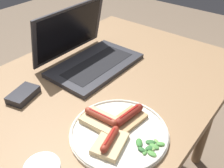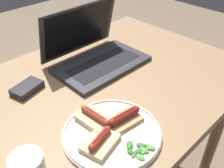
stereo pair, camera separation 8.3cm
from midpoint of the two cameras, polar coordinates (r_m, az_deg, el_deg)
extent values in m
cube|color=#93704C|center=(0.97, -4.30, -0.01)|extent=(1.09, 0.80, 0.04)
cylinder|color=#93704C|center=(1.62, -1.12, 1.44)|extent=(0.05, 0.05, 0.66)
cylinder|color=#93704C|center=(1.39, 19.47, -7.76)|extent=(0.05, 0.05, 0.66)
cube|color=#2D2D33|center=(1.03, -6.07, 4.26)|extent=(0.37, 0.23, 0.02)
cube|color=black|center=(1.02, -5.55, 4.47)|extent=(0.31, 0.12, 0.00)
cube|color=#2D2D33|center=(1.07, -11.88, 11.78)|extent=(0.37, 0.05, 0.21)
cube|color=black|center=(1.07, -11.73, 11.78)|extent=(0.34, 0.04, 0.18)
cylinder|color=silver|center=(0.74, -1.65, -11.22)|extent=(0.29, 0.29, 0.01)
torus|color=silver|center=(0.73, -1.66, -10.84)|extent=(0.29, 0.29, 0.01)
cube|color=#D6B784|center=(0.70, -3.99, -13.54)|extent=(0.12, 0.10, 0.02)
cylinder|color=maroon|center=(0.68, -4.05, -12.55)|extent=(0.08, 0.04, 0.02)
sphere|color=maroon|center=(0.66, -5.61, -14.75)|extent=(0.02, 0.02, 0.02)
sphere|color=maroon|center=(0.71, -2.62, -10.48)|extent=(0.02, 0.02, 0.02)
cylinder|color=red|center=(0.68, -4.09, -11.98)|extent=(0.06, 0.02, 0.01)
cube|color=#D6B784|center=(0.76, -5.80, -8.57)|extent=(0.08, 0.12, 0.02)
cylinder|color=#9E3D28|center=(0.74, -5.89, -7.52)|extent=(0.03, 0.10, 0.02)
sphere|color=#9E3D28|center=(0.77, -8.62, -6.11)|extent=(0.02, 0.02, 0.02)
sphere|color=#9E3D28|center=(0.72, -2.95, -9.01)|extent=(0.02, 0.02, 0.02)
cylinder|color=red|center=(0.74, -5.93, -6.95)|extent=(0.01, 0.08, 0.01)
cube|color=tan|center=(0.76, 0.73, -8.18)|extent=(0.11, 0.08, 0.01)
cylinder|color=maroon|center=(0.75, 0.75, -7.16)|extent=(0.10, 0.03, 0.02)
sphere|color=maroon|center=(0.78, 3.15, -5.48)|extent=(0.02, 0.02, 0.02)
sphere|color=maroon|center=(0.73, -1.84, -8.94)|extent=(0.02, 0.02, 0.02)
cylinder|color=red|center=(0.74, 0.75, -6.47)|extent=(0.08, 0.01, 0.01)
ellipsoid|color=#2D662D|center=(0.71, 5.39, -13.23)|extent=(0.03, 0.03, 0.01)
ellipsoid|color=#4C8E3D|center=(0.68, 3.94, -15.49)|extent=(0.02, 0.02, 0.01)
ellipsoid|color=#709E4C|center=(0.71, 6.75, -12.97)|extent=(0.02, 0.02, 0.00)
ellipsoid|color=#709E4C|center=(0.70, 5.82, -14.23)|extent=(0.03, 0.03, 0.01)
ellipsoid|color=#4C8E3D|center=(0.68, 5.57, -15.69)|extent=(0.02, 0.03, 0.01)
ellipsoid|color=#2D662D|center=(0.69, 3.25, -14.89)|extent=(0.01, 0.02, 0.01)
ellipsoid|color=#4C8E3D|center=(0.70, 6.19, -14.16)|extent=(0.02, 0.03, 0.01)
ellipsoid|color=#4C8E3D|center=(0.71, 7.68, -13.58)|extent=(0.03, 0.03, 0.01)
ellipsoid|color=#387A33|center=(0.70, 2.80, -13.37)|extent=(0.04, 0.03, 0.01)
ellipsoid|color=#2D662D|center=(0.69, 5.13, -14.52)|extent=(0.03, 0.03, 0.01)
cube|color=#232328|center=(0.93, -22.07, -2.36)|extent=(0.12, 0.09, 0.02)
camera|label=1|loc=(0.04, -92.86, -2.06)|focal=40.00mm
camera|label=2|loc=(0.04, 87.14, 2.06)|focal=40.00mm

